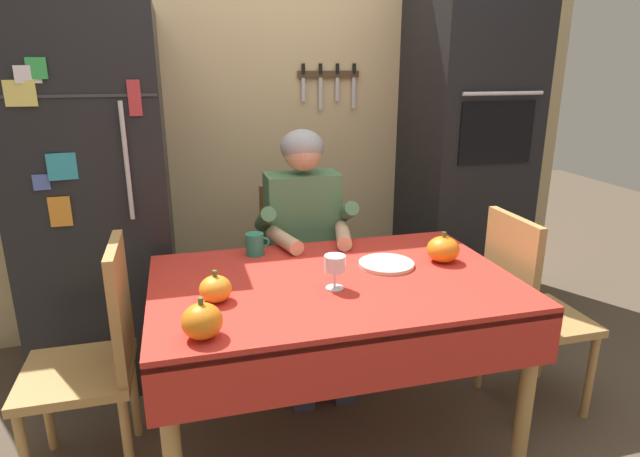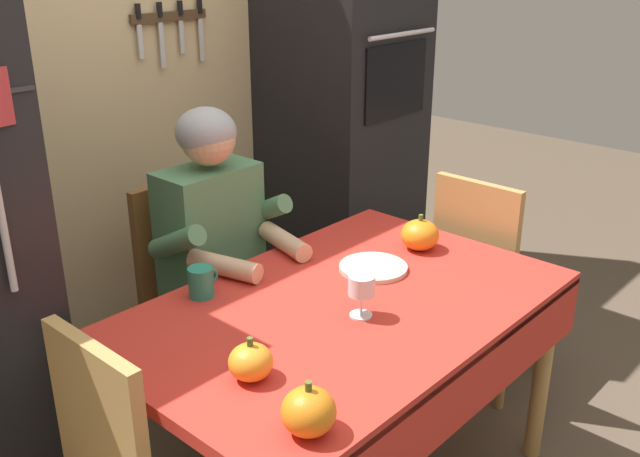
# 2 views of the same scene
# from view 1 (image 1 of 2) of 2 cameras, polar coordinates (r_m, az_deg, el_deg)

# --- Properties ---
(ground_plane) EXTENTS (10.00, 10.00, 0.00)m
(ground_plane) POSITION_cam_1_polar(r_m,az_deg,el_deg) (2.40, 2.05, -22.87)
(ground_plane) COLOR brown
(ground_plane) RESTS_ON ground
(back_wall_assembly) EXTENTS (3.70, 0.13, 2.60)m
(back_wall_assembly) POSITION_cam_1_polar(r_m,az_deg,el_deg) (3.16, -4.09, 12.82)
(back_wall_assembly) COLOR #D1B784
(back_wall_assembly) RESTS_ON ground
(refrigerator) EXTENTS (0.68, 0.71, 1.80)m
(refrigerator) POSITION_cam_1_polar(r_m,az_deg,el_deg) (2.81, -22.74, 2.68)
(refrigerator) COLOR black
(refrigerator) RESTS_ON ground
(wall_oven) EXTENTS (0.60, 0.64, 2.10)m
(wall_oven) POSITION_cam_1_polar(r_m,az_deg,el_deg) (3.22, 15.22, 7.85)
(wall_oven) COLOR black
(wall_oven) RESTS_ON ground
(dining_table) EXTENTS (1.40, 0.90, 0.74)m
(dining_table) POSITION_cam_1_polar(r_m,az_deg,el_deg) (2.10, 1.63, -7.73)
(dining_table) COLOR tan
(dining_table) RESTS_ON ground
(chair_behind_person) EXTENTS (0.40, 0.40, 0.93)m
(chair_behind_person) POSITION_cam_1_polar(r_m,az_deg,el_deg) (2.87, -2.39, -3.81)
(chair_behind_person) COLOR brown
(chair_behind_person) RESTS_ON ground
(seated_person) EXTENTS (0.47, 0.55, 1.25)m
(seated_person) POSITION_cam_1_polar(r_m,az_deg,el_deg) (2.62, -1.55, -0.65)
(seated_person) COLOR #38384C
(seated_person) RESTS_ON ground
(chair_right_side) EXTENTS (0.40, 0.40, 0.93)m
(chair_right_side) POSITION_cam_1_polar(r_m,az_deg,el_deg) (2.57, 21.19, -7.65)
(chair_right_side) COLOR tan
(chair_right_side) RESTS_ON ground
(chair_left_side) EXTENTS (0.40, 0.40, 0.93)m
(chair_left_side) POSITION_cam_1_polar(r_m,az_deg,el_deg) (2.21, -22.77, -12.14)
(chair_left_side) COLOR tan
(chair_left_side) RESTS_ON ground
(coffee_mug) EXTENTS (0.11, 0.08, 0.10)m
(coffee_mug) POSITION_cam_1_polar(r_m,az_deg,el_deg) (2.35, -6.97, -1.66)
(coffee_mug) COLOR #237F66
(coffee_mug) RESTS_ON dining_table
(wine_glass) EXTENTS (0.08, 0.08, 0.13)m
(wine_glass) POSITION_cam_1_polar(r_m,az_deg,el_deg) (1.96, 1.59, -3.95)
(wine_glass) COLOR white
(wine_glass) RESTS_ON dining_table
(pumpkin_large) EXTENTS (0.14, 0.14, 0.13)m
(pumpkin_large) POSITION_cam_1_polar(r_m,az_deg,el_deg) (2.30, 13.05, -2.18)
(pumpkin_large) COLOR orange
(pumpkin_large) RESTS_ON dining_table
(pumpkin_medium) EXTENTS (0.11, 0.11, 0.12)m
(pumpkin_medium) POSITION_cam_1_polar(r_m,az_deg,el_deg) (1.91, -11.13, -6.36)
(pumpkin_medium) COLOR orange
(pumpkin_medium) RESTS_ON dining_table
(pumpkin_small) EXTENTS (0.13, 0.13, 0.13)m
(pumpkin_small) POSITION_cam_1_polar(r_m,az_deg,el_deg) (1.68, -12.53, -9.66)
(pumpkin_small) COLOR orange
(pumpkin_small) RESTS_ON dining_table
(serving_tray) EXTENTS (0.23, 0.23, 0.02)m
(serving_tray) POSITION_cam_1_polar(r_m,az_deg,el_deg) (2.23, 7.12, -3.79)
(serving_tray) COLOR beige
(serving_tray) RESTS_ON dining_table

